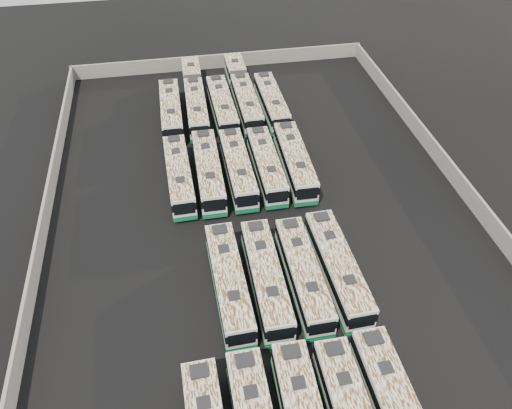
% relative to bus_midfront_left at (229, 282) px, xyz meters
% --- Properties ---
extents(ground, '(140.00, 140.00, 0.00)m').
position_rel_bus_midfront_left_xyz_m(ground, '(4.96, 8.33, -1.77)').
color(ground, black).
rests_on(ground, ground).
extents(perimeter_wall, '(45.20, 73.20, 2.20)m').
position_rel_bus_midfront_left_xyz_m(perimeter_wall, '(4.96, 8.33, -0.67)').
color(perimeter_wall, slate).
rests_on(perimeter_wall, ground).
extents(bus_midfront_left, '(2.88, 12.37, 3.47)m').
position_rel_bus_midfront_left_xyz_m(bus_midfront_left, '(0.00, 0.00, 0.00)').
color(bus_midfront_left, beige).
rests_on(bus_midfront_left, ground).
extents(bus_midfront_center, '(2.64, 12.28, 3.46)m').
position_rel_bus_midfront_left_xyz_m(bus_midfront_center, '(3.29, -0.15, -0.01)').
color(bus_midfront_center, beige).
rests_on(bus_midfront_center, ground).
extents(bus_midfront_right, '(2.59, 12.10, 3.41)m').
position_rel_bus_midfront_left_xyz_m(bus_midfront_right, '(6.66, -0.28, -0.03)').
color(bus_midfront_right, beige).
rests_on(bus_midfront_right, ground).
extents(bus_midfront_far_right, '(2.92, 12.48, 3.50)m').
position_rel_bus_midfront_left_xyz_m(bus_midfront_far_right, '(9.89, -0.12, 0.02)').
color(bus_midfront_far_right, beige).
rests_on(bus_midfront_far_right, ground).
extents(bus_midback_far_left, '(2.86, 12.11, 3.39)m').
position_rel_bus_midfront_left_xyz_m(bus_midback_far_left, '(-3.31, 16.07, -0.04)').
color(bus_midback_far_left, beige).
rests_on(bus_midback_far_left, ground).
extents(bus_midback_left, '(2.76, 12.53, 3.53)m').
position_rel_bus_midfront_left_xyz_m(bus_midback_left, '(-0.02, 16.17, 0.03)').
color(bus_midback_left, beige).
rests_on(bus_midback_left, ground).
extents(bus_midback_center, '(2.71, 12.24, 3.44)m').
position_rel_bus_midfront_left_xyz_m(bus_midback_center, '(3.30, 16.15, -0.01)').
color(bus_midback_center, beige).
rests_on(bus_midback_center, ground).
extents(bus_midback_right, '(2.55, 12.00, 3.38)m').
position_rel_bus_midfront_left_xyz_m(bus_midback_right, '(6.59, 16.12, -0.05)').
color(bus_midback_right, beige).
rests_on(bus_midback_right, ground).
extents(bus_midback_far_right, '(2.93, 12.48, 3.50)m').
position_rel_bus_midfront_left_xyz_m(bus_midback_far_right, '(9.91, 16.20, 0.02)').
color(bus_midback_far_right, beige).
rests_on(bus_midback_far_right, ground).
extents(bus_back_far_left, '(2.69, 12.24, 3.44)m').
position_rel_bus_midfront_left_xyz_m(bus_back_far_left, '(-3.42, 30.01, -0.01)').
color(bus_back_far_left, beige).
rests_on(bus_back_far_left, ground).
extents(bus_back_left, '(2.94, 18.83, 3.41)m').
position_rel_bus_midfront_left_xyz_m(bus_back_left, '(-0.02, 33.23, -0.03)').
color(bus_back_left, beige).
rests_on(bus_back_left, ground).
extents(bus_back_center, '(2.87, 12.37, 3.47)m').
position_rel_bus_midfront_left_xyz_m(bus_back_center, '(3.33, 29.80, 0.00)').
color(bus_back_center, beige).
rests_on(bus_back_center, ground).
extents(bus_back_right, '(2.61, 18.83, 3.41)m').
position_rel_bus_midfront_left_xyz_m(bus_back_right, '(6.64, 33.27, -0.03)').
color(bus_back_right, beige).
rests_on(bus_back_right, ground).
extents(bus_back_far_right, '(2.64, 12.08, 3.40)m').
position_rel_bus_midfront_left_xyz_m(bus_back_far_right, '(10.00, 29.78, -0.04)').
color(bus_back_far_right, beige).
rests_on(bus_back_far_right, ground).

